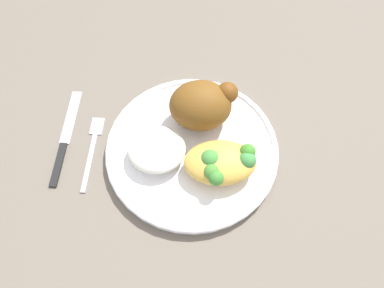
{
  "coord_description": "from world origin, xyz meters",
  "views": [
    {
      "loc": [
        -0.01,
        -0.3,
        0.57
      ],
      "look_at": [
        0.0,
        0.0,
        0.03
      ],
      "focal_mm": 35.61,
      "sensor_mm": 36.0,
      "label": 1
    }
  ],
  "objects_px": {
    "knife": "(63,144)",
    "fork": "(92,148)",
    "plate": "(192,150)",
    "roasted_chicken": "(202,105)",
    "mac_cheese_with_broccoli": "(221,162)",
    "rice_pile": "(157,149)"
  },
  "relations": [
    {
      "from": "mac_cheese_with_broccoli",
      "to": "fork",
      "type": "distance_m",
      "value": 0.22
    },
    {
      "from": "roasted_chicken",
      "to": "fork",
      "type": "height_order",
      "value": "roasted_chicken"
    },
    {
      "from": "plate",
      "to": "fork",
      "type": "relative_size",
      "value": 2.01
    },
    {
      "from": "plate",
      "to": "knife",
      "type": "distance_m",
      "value": 0.22
    },
    {
      "from": "plate",
      "to": "roasted_chicken",
      "type": "bearing_deg",
      "value": 72.61
    },
    {
      "from": "fork",
      "to": "plate",
      "type": "bearing_deg",
      "value": -3.94
    },
    {
      "from": "plate",
      "to": "knife",
      "type": "relative_size",
      "value": 1.5
    },
    {
      "from": "roasted_chicken",
      "to": "knife",
      "type": "distance_m",
      "value": 0.25
    },
    {
      "from": "roasted_chicken",
      "to": "mac_cheese_with_broccoli",
      "type": "distance_m",
      "value": 0.1
    },
    {
      "from": "fork",
      "to": "knife",
      "type": "distance_m",
      "value": 0.05
    },
    {
      "from": "rice_pile",
      "to": "roasted_chicken",
      "type": "bearing_deg",
      "value": 42.73
    },
    {
      "from": "roasted_chicken",
      "to": "mac_cheese_with_broccoli",
      "type": "height_order",
      "value": "roasted_chicken"
    },
    {
      "from": "roasted_chicken",
      "to": "mac_cheese_with_broccoli",
      "type": "relative_size",
      "value": 0.99
    },
    {
      "from": "knife",
      "to": "fork",
      "type": "bearing_deg",
      "value": -10.63
    },
    {
      "from": "mac_cheese_with_broccoli",
      "to": "knife",
      "type": "height_order",
      "value": "mac_cheese_with_broccoli"
    },
    {
      "from": "rice_pile",
      "to": "fork",
      "type": "height_order",
      "value": "rice_pile"
    },
    {
      "from": "rice_pile",
      "to": "mac_cheese_with_broccoli",
      "type": "relative_size",
      "value": 0.82
    },
    {
      "from": "roasted_chicken",
      "to": "mac_cheese_with_broccoli",
      "type": "bearing_deg",
      "value": -74.64
    },
    {
      "from": "roasted_chicken",
      "to": "rice_pile",
      "type": "bearing_deg",
      "value": -137.27
    },
    {
      "from": "rice_pile",
      "to": "plate",
      "type": "bearing_deg",
      "value": 11.98
    },
    {
      "from": "roasted_chicken",
      "to": "mac_cheese_with_broccoli",
      "type": "xyz_separation_m",
      "value": [
        0.03,
        -0.1,
        -0.02
      ]
    },
    {
      "from": "plate",
      "to": "fork",
      "type": "xyz_separation_m",
      "value": [
        -0.17,
        0.01,
        -0.01
      ]
    }
  ]
}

